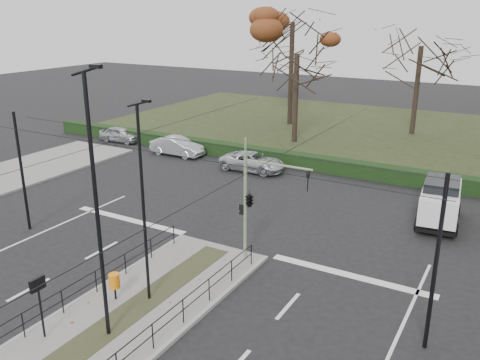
% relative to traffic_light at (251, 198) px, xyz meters
% --- Properties ---
extents(ground, '(140.00, 140.00, 0.00)m').
position_rel_traffic_light_xyz_m(ground, '(-1.78, -4.45, -2.96)').
color(ground, black).
rests_on(ground, ground).
extents(median_island, '(4.40, 15.00, 0.14)m').
position_rel_traffic_light_xyz_m(median_island, '(-1.78, -6.95, -2.89)').
color(median_island, slate).
rests_on(median_island, ground).
extents(park, '(38.00, 26.00, 0.10)m').
position_rel_traffic_light_xyz_m(park, '(-7.78, 27.55, -2.91)').
color(park, black).
rests_on(park, ground).
extents(hedge, '(38.00, 1.00, 1.00)m').
position_rel_traffic_light_xyz_m(hedge, '(-7.78, 14.15, -2.46)').
color(hedge, black).
rests_on(hedge, ground).
extents(median_railing, '(4.14, 13.24, 0.92)m').
position_rel_traffic_light_xyz_m(median_railing, '(-1.78, -7.05, -1.98)').
color(median_railing, black).
rests_on(median_railing, median_island).
extents(catenary, '(20.00, 34.00, 6.00)m').
position_rel_traffic_light_xyz_m(catenary, '(-1.78, -2.83, 0.46)').
color(catenary, black).
rests_on(catenary, ground).
extents(traffic_light, '(3.31, 1.86, 4.84)m').
position_rel_traffic_light_xyz_m(traffic_light, '(0.00, 0.00, 0.00)').
color(traffic_light, gray).
rests_on(traffic_light, median_island).
extents(litter_bin, '(0.41, 0.41, 1.05)m').
position_rel_traffic_light_xyz_m(litter_bin, '(-2.86, -5.41, -2.07)').
color(litter_bin, black).
rests_on(litter_bin, median_island).
extents(info_panel, '(0.12, 0.57, 2.19)m').
position_rel_traffic_light_xyz_m(info_panel, '(-3.29, -8.35, -1.10)').
color(info_panel, black).
rests_on(info_panel, median_island).
extents(streetlamp_median_near, '(0.74, 0.15, 8.91)m').
position_rel_traffic_light_xyz_m(streetlamp_median_near, '(-1.53, -7.17, 1.71)').
color(streetlamp_median_near, black).
rests_on(streetlamp_median_near, median_island).
extents(streetlamp_median_far, '(0.63, 0.13, 7.56)m').
position_rel_traffic_light_xyz_m(streetlamp_median_far, '(-1.76, -4.76, 1.03)').
color(streetlamp_median_far, black).
rests_on(streetlamp_median_far, median_island).
extents(parked_car_first, '(3.76, 1.72, 1.25)m').
position_rel_traffic_light_xyz_m(parked_car_first, '(-19.88, 13.55, -2.33)').
color(parked_car_first, '#AFB2B7').
rests_on(parked_car_first, ground).
extents(parked_car_second, '(4.24, 1.48, 1.40)m').
position_rel_traffic_light_xyz_m(parked_car_second, '(-13.17, 12.49, -2.26)').
color(parked_car_second, '#AFB2B7').
rests_on(parked_car_second, ground).
extents(parked_car_fourth, '(4.60, 2.20, 1.27)m').
position_rel_traffic_light_xyz_m(parked_car_fourth, '(-6.30, 11.86, -2.33)').
color(parked_car_fourth, '#AFB2B7').
rests_on(parked_car_fourth, ground).
extents(white_van, '(2.35, 4.51, 2.35)m').
position_rel_traffic_light_xyz_m(white_van, '(6.38, 8.62, -1.73)').
color(white_van, white).
rests_on(white_van, ground).
extents(rust_tree, '(9.05, 9.05, 12.40)m').
position_rel_traffic_light_xyz_m(rust_tree, '(-10.30, 26.81, 6.56)').
color(rust_tree, black).
rests_on(rust_tree, park).
extents(bare_tree_center, '(7.60, 7.60, 10.06)m').
position_rel_traffic_light_xyz_m(bare_tree_center, '(0.91, 28.43, 4.16)').
color(bare_tree_center, black).
rests_on(bare_tree_center, park).
extents(bare_tree_near, '(7.10, 7.10, 9.48)m').
position_rel_traffic_light_xyz_m(bare_tree_near, '(-7.05, 20.57, 3.75)').
color(bare_tree_near, black).
rests_on(bare_tree_near, park).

